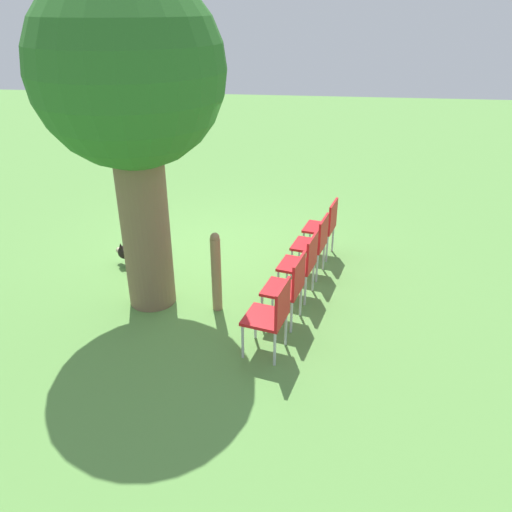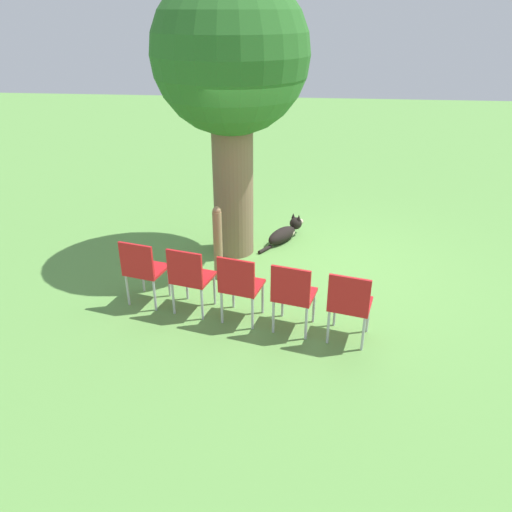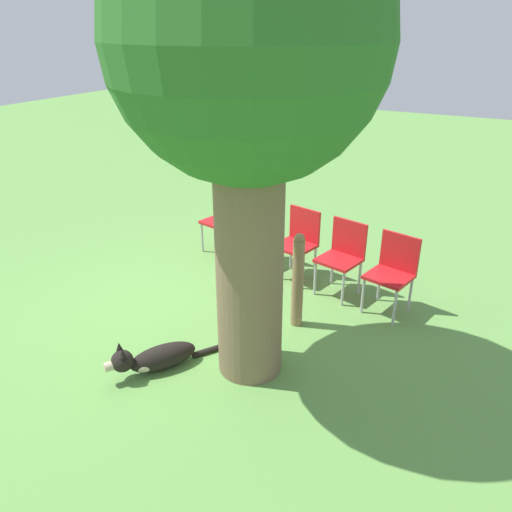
{
  "view_description": "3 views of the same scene",
  "coord_description": "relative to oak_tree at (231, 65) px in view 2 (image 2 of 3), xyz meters",
  "views": [
    {
      "loc": [
        -1.59,
        6.36,
        3.43
      ],
      "look_at": [
        -0.9,
        0.79,
        0.57
      ],
      "focal_mm": 35.0,
      "sensor_mm": 36.0,
      "label": 1
    },
    {
      "loc": [
        -6.4,
        0.06,
        3.34
      ],
      "look_at": [
        -0.72,
        0.65,
        0.48
      ],
      "focal_mm": 35.0,
      "sensor_mm": 36.0,
      "label": 2
    },
    {
      "loc": [
        3.73,
        2.9,
        2.92
      ],
      "look_at": [
        0.3,
        1.1,
        1.1
      ],
      "focal_mm": 35.0,
      "sensor_mm": 36.0,
      "label": 3
    }
  ],
  "objects": [
    {
      "name": "red_chair_0",
      "position": [
        -2.16,
        -1.56,
        -2.16
      ],
      "size": [
        0.51,
        0.53,
        0.87
      ],
      "rotation": [
        0.0,
        0.0,
        -0.24
      ],
      "color": "red",
      "rests_on": "ground_plane"
    },
    {
      "name": "red_chair_2",
      "position": [
        -1.89,
        -0.34,
        -2.16
      ],
      "size": [
        0.51,
        0.53,
        0.87
      ],
      "rotation": [
        0.0,
        0.0,
        -0.24
      ],
      "color": "red",
      "rests_on": "ground_plane"
    },
    {
      "name": "dog",
      "position": [
        0.46,
        -0.75,
        -2.54
      ],
      "size": [
        0.95,
        0.68,
        0.37
      ],
      "rotation": [
        0.0,
        0.0,
        5.7
      ],
      "color": "black",
      "rests_on": "ground_plane"
    },
    {
      "name": "red_chair_1",
      "position": [
        -2.03,
        -0.95,
        -2.16
      ],
      "size": [
        0.51,
        0.53,
        0.87
      ],
      "rotation": [
        0.0,
        0.0,
        -0.24
      ],
      "color": "red",
      "rests_on": "ground_plane"
    },
    {
      "name": "ground_plane",
      "position": [
        -0.4,
        -1.09,
        -2.67
      ],
      "size": [
        30.0,
        30.0,
        0.0
      ],
      "primitive_type": "plane",
      "color": "#609947"
    },
    {
      "name": "fence_post",
      "position": [
        -0.86,
        0.09,
        -2.14
      ],
      "size": [
        0.12,
        0.12,
        1.04
      ],
      "color": "#937551",
      "rests_on": "ground_plane"
    },
    {
      "name": "oak_tree",
      "position": [
        0.0,
        0.0,
        0.0
      ],
      "size": [
        2.06,
        2.06,
        3.83
      ],
      "color": "#7A6047",
      "rests_on": "ground_plane"
    },
    {
      "name": "red_chair_4",
      "position": [
        -1.62,
        0.89,
        -2.16
      ],
      "size": [
        0.51,
        0.53,
        0.87
      ],
      "rotation": [
        0.0,
        0.0,
        -0.24
      ],
      "color": "red",
      "rests_on": "ground_plane"
    },
    {
      "name": "red_chair_3",
      "position": [
        -1.75,
        0.27,
        -2.16
      ],
      "size": [
        0.51,
        0.53,
        0.87
      ],
      "rotation": [
        0.0,
        0.0,
        -0.24
      ],
      "color": "red",
      "rests_on": "ground_plane"
    }
  ]
}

